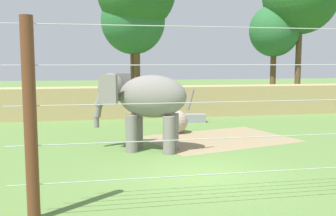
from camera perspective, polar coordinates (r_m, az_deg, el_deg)
The scene contains 9 objects.
ground_plane at distance 11.34m, azimuth 5.18°, elevation -9.63°, with size 120.00×120.00×0.00m, color #5B7F3D.
dirt_patch at distance 16.55m, azimuth 7.46°, elevation -4.44°, with size 5.67×4.09×0.01m, color #937F5B.
embankment_wall at distance 23.08m, azimuth -3.38°, elevation 0.93°, with size 36.00×1.80×1.75m, color tan.
elephant at distance 14.06m, azimuth -3.42°, elevation 1.21°, with size 3.51×2.37×2.78m.
enrichment_ball at distance 17.66m, azimuth 1.18°, elevation -1.97°, with size 1.05×1.05×1.05m, color tan.
cable_fence at distance 8.67m, azimuth 9.77°, elevation -0.92°, with size 9.53×0.26×4.07m.
feed_trough at distance 20.87m, azimuth 3.50°, elevation -1.49°, with size 1.43×0.59×0.44m.
tree_far_left at distance 28.22m, azimuth -5.08°, elevation 12.44°, with size 4.47×4.47×8.41m.
tree_right_of_centre at distance 31.68m, azimuth 15.14°, elevation 10.71°, with size 3.80×3.80×7.58m.
Camera 1 is at (-3.07, -10.44, 3.18)m, focal length 42.07 mm.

